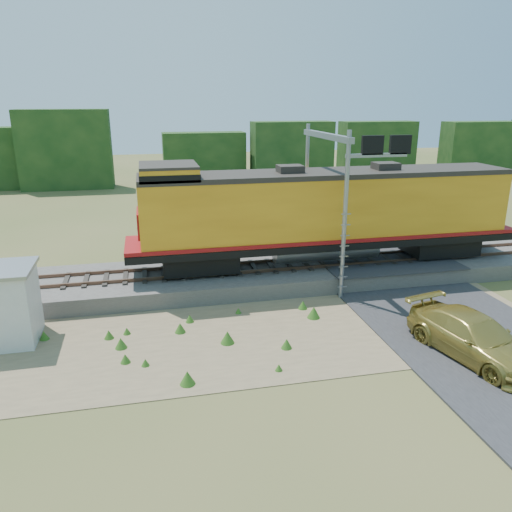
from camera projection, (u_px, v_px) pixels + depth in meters
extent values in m
plane|color=#475123|center=(286.00, 335.00, 19.77)|extent=(140.00, 140.00, 0.00)
cube|color=slate|center=(254.00, 275.00, 25.24)|extent=(70.00, 5.00, 0.80)
cube|color=brown|center=(257.00, 271.00, 24.42)|extent=(70.00, 0.10, 0.16)
cube|color=brown|center=(251.00, 262.00, 25.76)|extent=(70.00, 0.10, 0.16)
cube|color=#8C7754|center=(235.00, 334.00, 19.82)|extent=(26.00, 8.00, 0.03)
cube|color=#38383A|center=(382.00, 258.00, 26.55)|extent=(7.00, 5.20, 0.06)
cube|color=#38383A|center=(295.00, 210.00, 41.68)|extent=(7.00, 24.00, 0.08)
cube|color=#143613|center=(192.00, 153.00, 54.16)|extent=(36.00, 3.00, 6.50)
cube|color=#143613|center=(511.00, 148.00, 62.48)|extent=(50.00, 3.00, 6.00)
cube|color=black|center=(200.00, 260.00, 24.37)|extent=(3.60, 2.30, 0.90)
cube|color=black|center=(439.00, 244.00, 27.05)|extent=(3.60, 2.30, 0.90)
cube|color=black|center=(326.00, 240.00, 25.52)|extent=(19.98, 3.00, 0.36)
cylinder|color=gray|center=(326.00, 249.00, 25.66)|extent=(5.50, 1.20, 1.20)
cube|color=orange|center=(328.00, 207.00, 25.00)|extent=(18.49, 2.90, 3.10)
cube|color=maroon|center=(326.00, 234.00, 25.43)|extent=(19.98, 3.05, 0.18)
cube|color=#28231E|center=(329.00, 173.00, 24.49)|extent=(18.49, 2.95, 0.24)
cube|color=orange|center=(168.00, 174.00, 22.82)|extent=(2.60, 2.90, 0.70)
cube|color=#28231E|center=(168.00, 165.00, 22.70)|extent=(2.60, 2.95, 0.12)
cube|color=black|center=(169.00, 175.00, 22.83)|extent=(2.65, 2.95, 0.35)
cube|color=maroon|center=(138.00, 223.00, 23.19)|extent=(0.10, 2.00, 1.20)
cube|color=#28231E|center=(290.00, 170.00, 24.01)|extent=(1.20, 1.00, 0.45)
cube|color=#28231E|center=(386.00, 167.00, 25.04)|extent=(1.20, 1.00, 0.45)
cube|color=silver|center=(3.00, 307.00, 18.85)|extent=(2.31, 2.31, 2.86)
cylinder|color=gray|center=(345.00, 218.00, 22.32)|extent=(0.20, 0.20, 7.68)
cylinder|color=gray|center=(306.00, 195.00, 27.53)|extent=(0.20, 0.20, 7.68)
cube|color=gray|center=(326.00, 136.00, 23.90)|extent=(0.27, 6.20, 0.27)
cube|color=gray|center=(376.00, 155.00, 21.76)|extent=(2.85, 0.16, 0.16)
cube|color=black|center=(372.00, 145.00, 21.59)|extent=(0.99, 0.16, 0.82)
cube|color=black|center=(400.00, 145.00, 21.86)|extent=(0.99, 0.16, 0.82)
imported|color=#A8943E|center=(474.00, 337.00, 17.90)|extent=(3.32, 5.68, 1.55)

